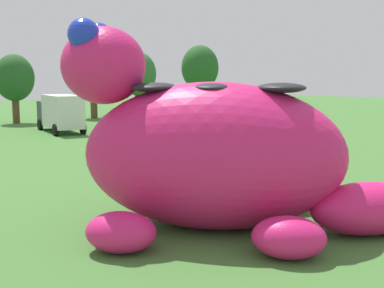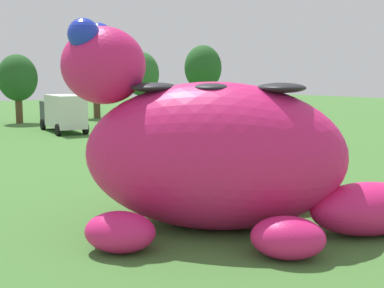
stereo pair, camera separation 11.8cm
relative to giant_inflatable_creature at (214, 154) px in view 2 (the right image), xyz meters
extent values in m
plane|color=#427533|center=(1.26, -0.90, -2.21)|extent=(160.00, 160.00, 0.00)
ellipsoid|color=#E01E6B|center=(-0.02, 0.00, -0.07)|extent=(8.02, 8.12, 4.28)
ellipsoid|color=#E01E6B|center=(-2.27, 2.33, 2.53)|extent=(3.35, 3.36, 2.26)
sphere|color=#1E33CC|center=(-2.95, 2.14, 3.38)|extent=(0.90, 0.90, 0.90)
sphere|color=#1E33CC|center=(-2.06, 3.00, 3.38)|extent=(0.90, 0.90, 0.90)
ellipsoid|color=black|center=(-1.21, 1.23, 1.90)|extent=(2.18, 2.17, 0.29)
ellipsoid|color=black|center=(-0.02, 0.00, 1.90)|extent=(2.18, 2.17, 0.29)
ellipsoid|color=black|center=(1.30, -1.37, 1.90)|extent=(2.18, 2.17, 0.29)
ellipsoid|color=#E01E6B|center=(-3.19, -0.15, -1.68)|extent=(2.21, 2.23, 1.05)
ellipsoid|color=#E01E6B|center=(0.23, 3.15, -1.68)|extent=(2.21, 2.23, 1.05)
ellipsoid|color=#E01E6B|center=(-0.15, -3.03, -1.68)|extent=(2.21, 2.23, 1.05)
ellipsoid|color=#E01E6B|center=(3.00, 0.01, -1.68)|extent=(2.21, 2.23, 1.05)
ellipsoid|color=#E01E6B|center=(3.01, -3.15, -1.46)|extent=(3.83, 3.04, 1.50)
cube|color=#333842|center=(6.64, 28.69, -0.81)|extent=(2.20, 2.03, 1.90)
cube|color=silver|center=(6.25, 25.52, -0.51)|extent=(2.64, 4.82, 2.50)
cylinder|color=black|center=(5.64, 28.81, -1.76)|extent=(0.39, 0.93, 0.90)
cylinder|color=black|center=(7.63, 28.57, -1.76)|extent=(0.39, 0.93, 0.90)
cylinder|color=black|center=(5.02, 24.04, -1.76)|extent=(0.39, 0.93, 0.90)
cylinder|color=black|center=(7.10, 23.79, -1.76)|extent=(0.39, 0.93, 0.90)
cylinder|color=brown|center=(5.97, 35.71, -1.08)|extent=(0.65, 0.65, 2.26)
ellipsoid|color=#235623|center=(5.97, 35.71, 2.05)|extent=(3.62, 3.62, 4.35)
cylinder|color=brown|center=(14.39, 36.51, -0.96)|extent=(0.71, 0.71, 2.49)
ellipsoid|color=#2D662D|center=(14.39, 36.51, 2.47)|extent=(3.98, 3.98, 4.78)
cylinder|color=brown|center=(19.21, 35.43, -0.97)|extent=(0.71, 0.71, 2.48)
ellipsoid|color=#2D662D|center=(19.21, 35.43, 2.45)|extent=(3.96, 3.96, 4.75)
cylinder|color=brown|center=(29.24, 37.16, -0.77)|extent=(0.82, 0.82, 2.88)
ellipsoid|color=#235623|center=(29.24, 37.16, 3.21)|extent=(4.61, 4.61, 5.53)
cylinder|color=black|center=(7.26, 19.33, -1.77)|extent=(0.26, 0.26, 0.88)
cube|color=gold|center=(7.26, 19.33, -1.03)|extent=(0.38, 0.22, 0.60)
sphere|color=brown|center=(7.26, 19.33, -0.61)|extent=(0.22, 0.22, 0.22)
cylinder|color=#726656|center=(4.72, 8.31, -1.77)|extent=(0.26, 0.26, 0.88)
cube|color=#2D4CA5|center=(4.72, 8.31, -1.03)|extent=(0.38, 0.22, 0.60)
sphere|color=#9E7051|center=(4.72, 8.31, -0.61)|extent=(0.22, 0.22, 0.22)
camera|label=1|loc=(-9.08, -10.69, 2.24)|focal=45.86mm
camera|label=2|loc=(-8.99, -10.77, 2.24)|focal=45.86mm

